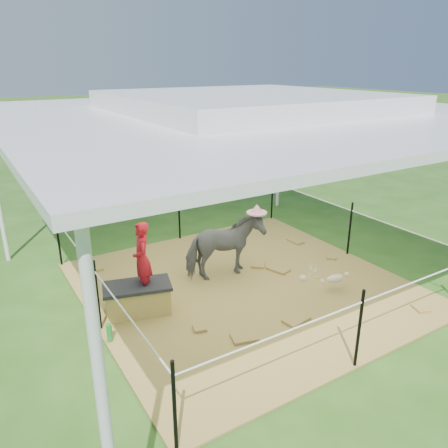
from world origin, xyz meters
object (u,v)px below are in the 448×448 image
foal (335,277)px  woman (142,252)px  green_bottle (109,333)px  trash_barrel (209,159)px  picnic_table_far (235,147)px  distant_person (151,155)px  straw_bale (138,300)px  pony (225,247)px  picnic_table_near (148,156)px

foal → woman: bearing=170.7°
woman → green_bottle: woman is taller
trash_barrel → woman: bearing=-125.9°
picnic_table_far → distant_person: bearing=-178.1°
green_bottle → distant_person: 9.14m
green_bottle → picnic_table_far: (7.66, 8.99, 0.17)m
trash_barrel → straw_bale: bearing=-126.5°
woman → pony: size_ratio=0.83×
pony → straw_bale: bearing=105.2°
straw_bale → woman: 0.71m
green_bottle → picnic_table_near: size_ratio=0.11×
foal → picnic_table_near: bearing=96.4°
straw_bale → green_bottle: bearing=-140.7°
pony → picnic_table_near: size_ratio=0.59×
pony → distant_person: bearing=-9.2°
woman → picnic_table_far: woman is taller
trash_barrel → picnic_table_near: size_ratio=0.42×
green_bottle → pony: (2.12, 0.73, 0.40)m
green_bottle → foal: 3.34m
straw_bale → green_bottle: (-0.55, -0.45, -0.07)m
woman → picnic_table_far: 11.07m
woman → pony: 1.55m
woman → picnic_table_far: size_ratio=0.67×
straw_bale → picnic_table_far: 11.11m
green_bottle → woman: bearing=34.7°
foal → pony: bearing=143.8°
straw_bale → picnic_table_far: size_ratio=0.56×
straw_bale → green_bottle: 0.71m
picnic_table_near → distant_person: 0.36m
straw_bale → picnic_table_near: picnic_table_near is taller
picnic_table_far → pony: bearing=-134.1°
trash_barrel → picnic_table_far: 2.90m
woman → foal: size_ratio=1.22×
woman → trash_barrel: woman is taller
pony → picnic_table_near: (1.92, 7.81, -0.12)m
pony → foal: 1.75m
foal → trash_barrel: 7.94m
trash_barrel → distant_person: (-1.46, 1.11, 0.11)m
straw_bale → distant_person: bearing=66.0°
trash_barrel → green_bottle: bearing=-127.6°
woman → picnic_table_near: (3.40, 8.09, -0.49)m
pony → distant_person: 7.71m
woman → pony: bearing=116.3°
picnic_table_near → distant_person: (-0.04, -0.34, 0.12)m
foal → picnic_table_near: (0.76, 9.08, 0.17)m
pony → picnic_table_near: 8.04m
trash_barrel → distant_person: distant_person is taller
green_bottle → trash_barrel: trash_barrel is taller
pony → picnic_table_far: 9.95m
straw_bale → foal: size_ratio=1.01×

